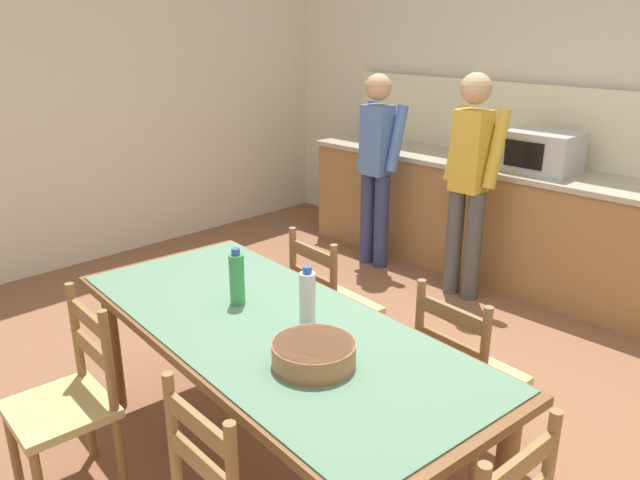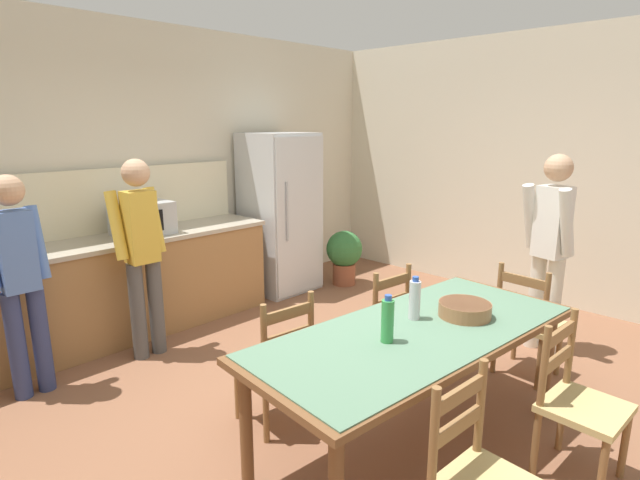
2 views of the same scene
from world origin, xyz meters
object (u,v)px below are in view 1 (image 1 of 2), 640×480
chair_side_far_right (465,378)px  chair_side_far_left (331,308)px  person_at_counter (470,176)px  microwave (542,152)px  bottle_near_centre (237,278)px  dining_table (272,340)px  bottle_off_centre (307,298)px  person_at_sink (377,161)px  chair_side_near_left (68,404)px  serving_bowl (314,352)px

chair_side_far_right → chair_side_far_left: same height
chair_side_far_right → person_at_counter: 2.01m
microwave → bottle_near_centre: microwave is taller
dining_table → bottle_off_centre: 0.25m
dining_table → person_at_sink: bearing=121.1°
chair_side_far_left → chair_side_near_left: (-0.13, -1.49, 0.00)m
bottle_off_centre → chair_side_far_right: 0.86m
microwave → serving_bowl: (0.60, -2.95, -0.26)m
microwave → bottle_off_centre: size_ratio=1.85×
microwave → bottle_off_centre: (0.35, -2.75, -0.18)m
chair_side_near_left → chair_side_far_right: bearing=55.9°
chair_side_far_left → person_at_sink: 1.92m
bottle_near_centre → chair_side_near_left: size_ratio=0.30×
chair_side_far_right → bottle_near_centre: bearing=45.0°
chair_side_far_right → chair_side_near_left: 1.77m
microwave → serving_bowl: microwave is taller
bottle_near_centre → chair_side_near_left: (-0.28, -0.72, -0.46)m
dining_table → serving_bowl: bearing=-15.5°
bottle_off_centre → person_at_sink: (-1.53, 2.25, 0.01)m
serving_bowl → chair_side_far_right: size_ratio=0.35×
bottle_off_centre → serving_bowl: (0.25, -0.20, -0.07)m
dining_table → chair_side_far_right: 0.92m
person_at_counter → dining_table: bearing=-167.5°
dining_table → bottle_off_centre: size_ratio=8.17×
microwave → bottle_off_centre: 2.78m
microwave → dining_table: 2.89m
microwave → person_at_sink: 1.29m
chair_side_far_left → chair_side_near_left: bearing=90.6°
serving_bowl → bottle_near_centre: bearing=168.8°
bottle_off_centre → chair_side_far_left: bottle_off_centre is taller
bottle_near_centre → person_at_counter: (-0.25, 2.31, 0.04)m
chair_side_far_left → person_at_sink: (-1.01, 1.57, 0.46)m
microwave → bottle_off_centre: microwave is taller
bottle_off_centre → chair_side_far_right: bearing=54.3°
bottle_off_centre → person_at_counter: person_at_counter is taller
bottle_near_centre → person_at_sink: (-1.15, 2.33, 0.01)m
bottle_off_centre → chair_side_far_right: bottle_off_centre is taller
bottle_off_centre → chair_side_near_left: bottle_off_centre is taller
chair_side_far_left → person_at_counter: (-0.11, 1.55, 0.50)m
bottle_off_centre → serving_bowl: 0.33m
serving_bowl → chair_side_far_right: chair_side_far_right is taller
microwave → serving_bowl: size_ratio=1.56×
bottle_off_centre → chair_side_far_right: size_ratio=0.30×
microwave → person_at_sink: (-1.18, -0.50, -0.18)m
chair_side_far_right → chair_side_near_left: bearing=57.2°
bottle_near_centre → chair_side_near_left: bearing=-111.2°
dining_table → bottle_near_centre: size_ratio=8.17×
microwave → chair_side_far_right: microwave is taller
dining_table → person_at_counter: (-0.52, 2.33, 0.24)m
chair_side_far_left → bottle_near_centre: bearing=106.6°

